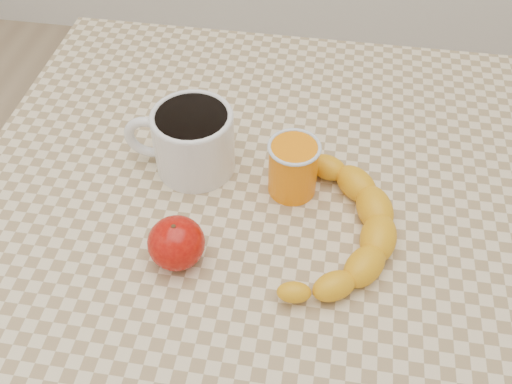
# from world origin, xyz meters

# --- Properties ---
(table) EXTENTS (0.80, 0.80, 0.75)m
(table) POSITION_xyz_m (0.00, 0.00, 0.66)
(table) COLOR beige
(table) RESTS_ON ground
(coffee_mug) EXTENTS (0.15, 0.11, 0.09)m
(coffee_mug) POSITION_xyz_m (-0.10, 0.05, 0.80)
(coffee_mug) COLOR silver
(coffee_mug) RESTS_ON table
(orange_juice_glass) EXTENTS (0.07, 0.07, 0.08)m
(orange_juice_glass) POSITION_xyz_m (0.04, 0.03, 0.79)
(orange_juice_glass) COLOR orange
(orange_juice_glass) RESTS_ON table
(apple) EXTENTS (0.07, 0.07, 0.06)m
(apple) POSITION_xyz_m (-0.08, -0.11, 0.78)
(apple) COLOR #860504
(apple) RESTS_ON table
(banana) EXTENTS (0.23, 0.30, 0.05)m
(banana) POSITION_xyz_m (0.10, -0.04, 0.77)
(banana) COLOR #ECA815
(banana) RESTS_ON table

